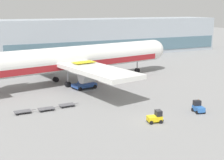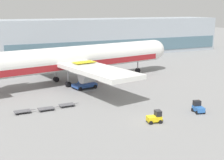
{
  "view_description": "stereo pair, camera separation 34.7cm",
  "coord_description": "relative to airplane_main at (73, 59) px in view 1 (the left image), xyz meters",
  "views": [
    {
      "loc": [
        -26.9,
        -39.94,
        17.81
      ],
      "look_at": [
        -0.55,
        14.3,
        4.0
      ],
      "focal_mm": 50.0,
      "sensor_mm": 36.0,
      "label": 1
    },
    {
      "loc": [
        -26.59,
        -40.09,
        17.81
      ],
      "look_at": [
        -0.55,
        14.3,
        4.0
      ],
      "focal_mm": 50.0,
      "sensor_mm": 36.0,
      "label": 2
    }
  ],
  "objects": [
    {
      "name": "baggage_dolly_lead",
      "position": [
        -15.76,
        -18.41,
        -5.45
      ],
      "size": [
        3.71,
        1.56,
        0.48
      ],
      "rotation": [
        0.0,
        0.0,
        0.02
      ],
      "color": "#56565B",
      "rests_on": "ground_plane"
    },
    {
      "name": "terminal_building",
      "position": [
        31.97,
        42.92,
        1.15
      ],
      "size": [
        90.0,
        18.2,
        14.0
      ],
      "color": "#9EA8B2",
      "rests_on": "ground_plane"
    },
    {
      "name": "baggage_tug_foreground",
      "position": [
        2.63,
        -32.13,
        -4.96
      ],
      "size": [
        2.67,
        2.04,
        2.0
      ],
      "rotation": [
        0.0,
        0.0,
        -0.2
      ],
      "color": "yellow",
      "rests_on": "ground_plane"
    },
    {
      "name": "baggage_dolly_third",
      "position": [
        -7.61,
        -18.06,
        -5.45
      ],
      "size": [
        3.71,
        1.56,
        0.48
      ],
      "rotation": [
        0.0,
        0.0,
        0.02
      ],
      "color": "#56565B",
      "rests_on": "ground_plane"
    },
    {
      "name": "airplane_main",
      "position": [
        0.0,
        0.0,
        0.0
      ],
      "size": [
        57.64,
        48.66,
        17.0
      ],
      "rotation": [
        0.0,
        0.0,
        0.18
      ],
      "color": "white",
      "rests_on": "ground_plane"
    },
    {
      "name": "baggage_dolly_second",
      "position": [
        -11.65,
        -18.66,
        -5.45
      ],
      "size": [
        3.71,
        1.56,
        0.48
      ],
      "rotation": [
        0.0,
        0.0,
        0.02
      ],
      "color": "#56565B",
      "rests_on": "ground_plane"
    },
    {
      "name": "traffic_cone_near",
      "position": [
        16.07,
        -26.83,
        -5.45
      ],
      "size": [
        0.4,
        0.4,
        0.78
      ],
      "color": "black",
      "rests_on": "ground_plane"
    },
    {
      "name": "baggage_tug_mid",
      "position": [
        12.24,
        -31.1,
        -4.96
      ],
      "size": [
        2.08,
        2.69,
        2.0
      ],
      "rotation": [
        0.0,
        0.0,
        1.35
      ],
      "color": "#2D66B7",
      "rests_on": "ground_plane"
    },
    {
      "name": "ground_plane",
      "position": [
        2.6,
        -31.63,
        -5.84
      ],
      "size": [
        400.0,
        400.0,
        0.0
      ],
      "primitive_type": "plane",
      "color": "gray"
    },
    {
      "name": "scissor_lift_loader",
      "position": [
        0.2,
        -6.59,
        -3.55
      ],
      "size": [
        5.65,
        4.16,
        6.14
      ],
      "rotation": [
        0.0,
        0.0,
        0.18
      ],
      "color": "#284C99",
      "rests_on": "ground_plane"
    }
  ]
}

